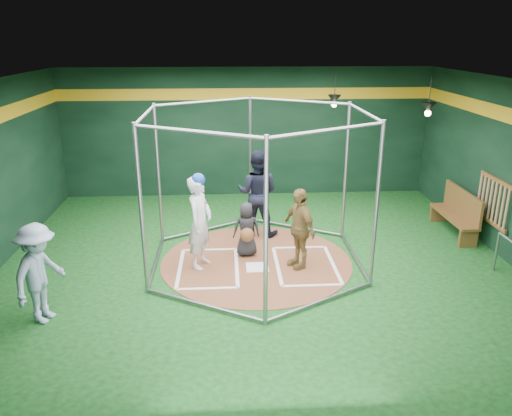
{
  "coord_description": "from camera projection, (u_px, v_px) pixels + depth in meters",
  "views": [
    {
      "loc": [
        -0.55,
        -9.06,
        4.3
      ],
      "look_at": [
        0.0,
        0.1,
        1.1
      ],
      "focal_mm": 35.0,
      "sensor_mm": 36.0,
      "label": 1
    }
  ],
  "objects": [
    {
      "name": "batter_box_left",
      "position": [
        208.0,
        267.0,
        9.69
      ],
      "size": [
        1.17,
        1.77,
        0.01
      ],
      "color": "white",
      "rests_on": "clay_disc"
    },
    {
      "name": "umpire",
      "position": [
        258.0,
        193.0,
        11.06
      ],
      "size": [
        1.12,
        0.98,
        1.93
      ],
      "primitive_type": "imported",
      "rotation": [
        0.0,
        0.0,
        2.84
      ],
      "color": "black",
      "rests_on": "clay_disc"
    },
    {
      "name": "room_shell",
      "position": [
        256.0,
        177.0,
        9.42
      ],
      "size": [
        10.1,
        9.1,
        3.53
      ],
      "color": "#0D3910",
      "rests_on": "ground"
    },
    {
      "name": "bystander_blue",
      "position": [
        39.0,
        274.0,
        7.69
      ],
      "size": [
        0.9,
        1.19,
        1.63
      ],
      "primitive_type": "imported",
      "rotation": [
        0.0,
        0.0,
        1.25
      ],
      "color": "#90A3BF",
      "rests_on": "ground"
    },
    {
      "name": "pendant_lamp_far",
      "position": [
        428.0,
        108.0,
        11.2
      ],
      "size": [
        0.34,
        0.34,
        0.9
      ],
      "color": "black",
      "rests_on": "room_shell"
    },
    {
      "name": "batter_figure",
      "position": [
        200.0,
        221.0,
        9.48
      ],
      "size": [
        0.65,
        0.77,
        1.88
      ],
      "color": "silver",
      "rests_on": "clay_disc"
    },
    {
      "name": "dugout_bench",
      "position": [
        458.0,
        212.0,
        11.24
      ],
      "size": [
        0.41,
        1.76,
        1.03
      ],
      "color": "brown",
      "rests_on": "ground"
    },
    {
      "name": "visitor_leopard",
      "position": [
        299.0,
        228.0,
        9.52
      ],
      "size": [
        0.75,
        1.0,
        1.58
      ],
      "primitive_type": "imported",
      "rotation": [
        0.0,
        0.0,
        -1.12
      ],
      "color": "#AF8D4B",
      "rests_on": "clay_disc"
    },
    {
      "name": "steel_railing",
      "position": [
        510.0,
        254.0,
        9.04
      ],
      "size": [
        0.05,
        0.93,
        0.8
      ],
      "color": "gray",
      "rests_on": "ground"
    },
    {
      "name": "batting_cage",
      "position": [
        256.0,
        190.0,
        9.49
      ],
      "size": [
        4.05,
        4.67,
        3.0
      ],
      "color": "gray",
      "rests_on": "ground"
    },
    {
      "name": "clay_disc",
      "position": [
        256.0,
        261.0,
        9.99
      ],
      "size": [
        3.8,
        3.8,
        0.01
      ],
      "primitive_type": "cylinder",
      "color": "brown",
      "rests_on": "ground"
    },
    {
      "name": "bat_rack",
      "position": [
        493.0,
        201.0,
        10.3
      ],
      "size": [
        0.07,
        1.25,
        0.98
      ],
      "color": "brown",
      "rests_on": "room_shell"
    },
    {
      "name": "pendant_lamp_near",
      "position": [
        334.0,
        100.0,
        12.6
      ],
      "size": [
        0.34,
        0.34,
        0.9
      ],
      "color": "black",
      "rests_on": "room_shell"
    },
    {
      "name": "batter_box_right",
      "position": [
        305.0,
        265.0,
        9.8
      ],
      "size": [
        1.17,
        1.77,
        0.01
      ],
      "color": "white",
      "rests_on": "clay_disc"
    },
    {
      "name": "catcher_figure",
      "position": [
        247.0,
        230.0,
        10.07
      ],
      "size": [
        0.58,
        0.6,
        1.12
      ],
      "color": "black",
      "rests_on": "clay_disc"
    },
    {
      "name": "home_plate",
      "position": [
        257.0,
        267.0,
        9.7
      ],
      "size": [
        0.43,
        0.43,
        0.01
      ],
      "primitive_type": "cube",
      "color": "white",
      "rests_on": "clay_disc"
    }
  ]
}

